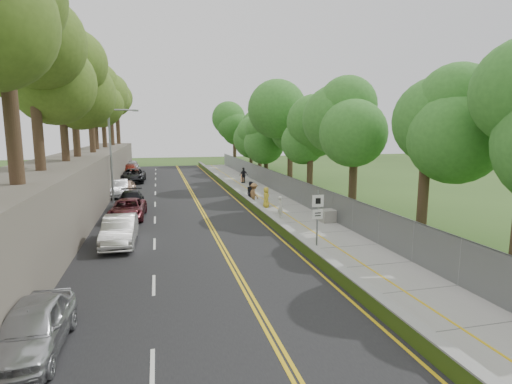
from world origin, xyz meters
The scene contains 26 objects.
ground centered at (0.00, 0.00, 0.00)m, with size 140.00×140.00×0.00m, color #33511E.
road centered at (-5.40, 15.00, 0.02)m, with size 11.20×66.00×0.04m, color black.
sidewalk centered at (2.55, 15.00, 0.03)m, with size 4.20×66.00×0.05m, color gray.
jersey_barrier centered at (0.25, 15.00, 0.30)m, with size 0.42×66.00×0.60m, color #78C219.
rock_embankment centered at (-13.50, 15.00, 2.00)m, with size 5.00×66.00×4.00m, color #595147.
chainlink_fence centered at (4.65, 15.00, 1.00)m, with size 0.04×66.00×2.00m, color slate.
trees_embankment centered at (-13.00, 15.00, 10.50)m, with size 6.40×66.00×13.00m, color #567925, non-canonical shape.
trees_fenceside centered at (7.00, 15.00, 7.00)m, with size 7.00×66.00×14.00m, color #3D852E, non-canonical shape.
streetlight centered at (-10.46, 14.00, 4.64)m, with size 2.52×0.22×8.00m.
signpost centered at (1.05, -3.02, 1.96)m, with size 0.62×0.09×3.10m.
construction_barrel centered at (3.00, 24.70, 0.48)m, with size 0.52×0.52×0.86m, color #E75700.
concrete_block centered at (4.30, 2.63, 0.46)m, with size 1.23×0.92×0.82m, color gray.
car_0 centered at (-10.41, -10.26, 0.77)m, with size 1.71×4.26×1.45m, color #B0B1B4.
car_1 centered at (-9.00, 0.34, 0.82)m, with size 1.65×4.72×1.56m, color silver.
car_2 centered at (-9.00, 6.86, 0.72)m, with size 2.27×4.93×1.37m, color maroon.
car_3 centered at (-9.00, 10.13, 0.75)m, with size 1.99×4.90×1.42m, color black.
car_4 centered at (-9.90, 17.36, 0.76)m, with size 1.69×4.21×1.43m, color tan.
car_5 centered at (-10.48, 17.00, 0.81)m, with size 1.64×4.70×1.55m, color silver.
car_6 centered at (-9.74, 27.12, 0.83)m, with size 2.63×5.71×1.59m, color black.
car_7 centered at (-10.60, 33.47, 0.81)m, with size 2.17×5.34×1.55m, color maroon.
car_8 centered at (-10.60, 39.74, 0.88)m, with size 1.98×4.92×1.67m, color #B9B9BD.
painter_0 centered at (1.45, 8.48, 0.86)m, with size 0.79×0.52×1.62m, color gold.
painter_1 centered at (1.45, 4.60, 0.82)m, with size 0.56×0.37×1.54m, color silver.
painter_2 centered at (0.75, 10.75, 0.97)m, with size 0.89×0.69×1.83m, color black.
painter_3 centered at (0.75, 9.70, 0.96)m, with size 1.18×0.68×1.83m, color olive.
person_far centered at (2.80, 23.32, 0.95)m, with size 1.05×0.44×1.80m, color black.
Camera 1 is at (-6.86, -21.80, 6.22)m, focal length 28.00 mm.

